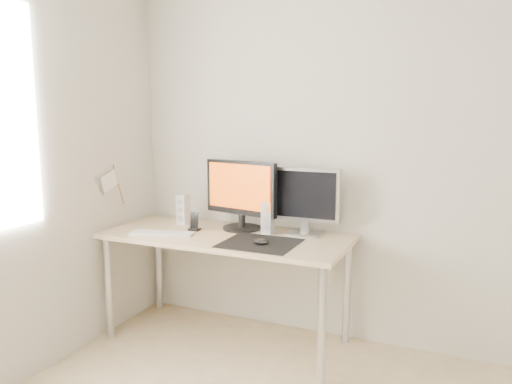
% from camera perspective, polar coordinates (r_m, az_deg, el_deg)
% --- Properties ---
extents(wall_back, '(3.50, 0.00, 3.50)m').
position_cam_1_polar(wall_back, '(3.24, 14.43, 4.12)').
color(wall_back, beige).
rests_on(wall_back, ground).
extents(mousepad, '(0.45, 0.40, 0.00)m').
position_cam_1_polar(mousepad, '(3.04, 0.43, -5.87)').
color(mousepad, black).
rests_on(mousepad, desk).
extents(mouse, '(0.10, 0.06, 0.04)m').
position_cam_1_polar(mouse, '(3.00, 0.55, -5.69)').
color(mouse, black).
rests_on(mouse, mousepad).
extents(desk, '(1.60, 0.70, 0.73)m').
position_cam_1_polar(desk, '(3.28, -3.43, -6.15)').
color(desk, '#D1B587').
rests_on(desk, ground).
extents(main_monitor, '(0.55, 0.31, 0.47)m').
position_cam_1_polar(main_monitor, '(3.34, -1.73, -0.05)').
color(main_monitor, black).
rests_on(main_monitor, desk).
extents(second_monitor, '(0.45, 0.16, 0.43)m').
position_cam_1_polar(second_monitor, '(3.21, 5.66, -0.69)').
color(second_monitor, '#AFAFB1').
rests_on(second_monitor, desk).
extents(speaker_left, '(0.07, 0.08, 0.21)m').
position_cam_1_polar(speaker_left, '(3.56, -8.32, -1.96)').
color(speaker_left, white).
rests_on(speaker_left, desk).
extents(speaker_right, '(0.07, 0.08, 0.21)m').
position_cam_1_polar(speaker_right, '(3.25, 1.37, -2.93)').
color(speaker_right, silver).
rests_on(speaker_right, desk).
extents(keyboard, '(0.44, 0.22, 0.02)m').
position_cam_1_polar(keyboard, '(3.31, -10.66, -4.67)').
color(keyboard, silver).
rests_on(keyboard, desk).
extents(phone_dock, '(0.07, 0.06, 0.13)m').
position_cam_1_polar(phone_dock, '(3.38, -7.04, -3.74)').
color(phone_dock, black).
rests_on(phone_dock, desk).
extents(pennant, '(0.01, 0.23, 0.29)m').
position_cam_1_polar(pennant, '(3.52, -16.08, 1.12)').
color(pennant, '#A57F54').
rests_on(pennant, wall_left).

